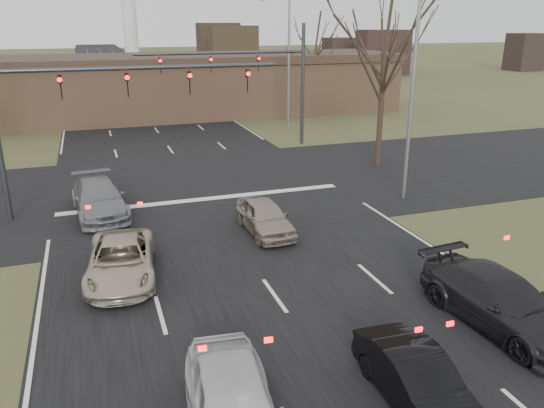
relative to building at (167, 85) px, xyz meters
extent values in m
plane|color=#404525|center=(-2.00, -38.00, -2.67)|extent=(360.00, 360.00, 0.00)
cube|color=black|center=(-2.00, 22.00, -2.66)|extent=(14.00, 300.00, 0.02)
cube|color=black|center=(-2.00, -23.00, -2.65)|extent=(200.00, 14.00, 0.02)
cube|color=#8F694D|center=(0.00, 0.00, -0.37)|extent=(42.00, 10.00, 4.60)
cube|color=#38281E|center=(0.00, 0.00, 2.28)|extent=(42.40, 10.40, 0.70)
cylinder|color=#383A3D|center=(-4.50, -25.00, 3.53)|extent=(12.00, 0.18, 0.18)
imported|color=black|center=(-7.83, -25.00, 2.83)|extent=(0.16, 0.20, 1.00)
imported|color=black|center=(-5.17, -25.00, 2.83)|extent=(0.16, 0.20, 1.00)
imported|color=black|center=(-2.50, -25.00, 2.83)|extent=(0.16, 0.20, 1.00)
imported|color=black|center=(0.17, -25.00, 2.83)|extent=(0.16, 0.20, 1.00)
cylinder|color=#383A3D|center=(7.00, -15.00, 1.33)|extent=(0.24, 0.24, 8.00)
cylinder|color=#383A3D|center=(1.50, -15.00, 3.53)|extent=(11.00, 0.18, 0.18)
imported|color=black|center=(3.86, -15.00, 2.83)|extent=(0.16, 0.20, 1.00)
imported|color=black|center=(0.71, -15.00, 2.83)|extent=(0.16, 0.20, 1.00)
imported|color=black|center=(-2.43, -15.00, 2.83)|extent=(0.16, 0.20, 1.00)
cylinder|color=gray|center=(7.00, -28.00, 2.33)|extent=(0.18, 0.18, 10.00)
cylinder|color=gray|center=(7.50, -11.00, 2.33)|extent=(0.18, 0.18, 10.00)
cylinder|color=black|center=(9.00, -22.00, 0.50)|extent=(0.32, 0.32, 6.33)
cylinder|color=black|center=(13.00, -3.00, -0.19)|extent=(0.32, 0.32, 4.95)
imported|color=#BBB097|center=(-6.36, -32.20, -2.02)|extent=(2.64, 4.85, 1.29)
imported|color=silver|center=(-4.73, -40.34, -1.90)|extent=(2.26, 4.63, 1.52)
imported|color=black|center=(-0.67, -40.63, -2.04)|extent=(1.45, 3.86, 1.26)
imported|color=black|center=(3.37, -38.56, -1.93)|extent=(2.51, 5.25, 1.48)
imported|color=gray|center=(-6.83, -25.50, -1.93)|extent=(2.55, 5.26, 1.48)
imported|color=#A29383|center=(-0.63, -29.88, -2.00)|extent=(1.66, 3.93, 1.33)
camera|label=1|loc=(-6.83, -48.77, 5.37)|focal=35.00mm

